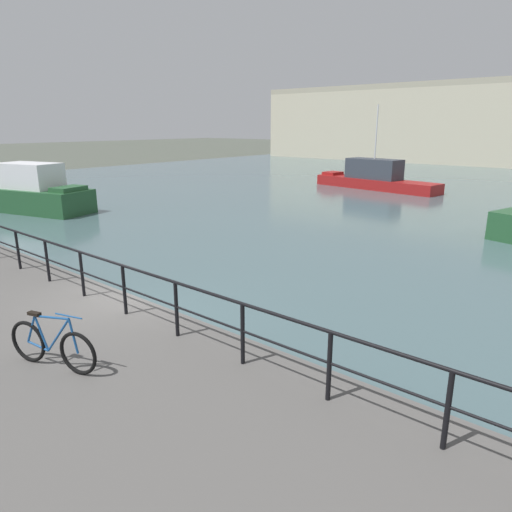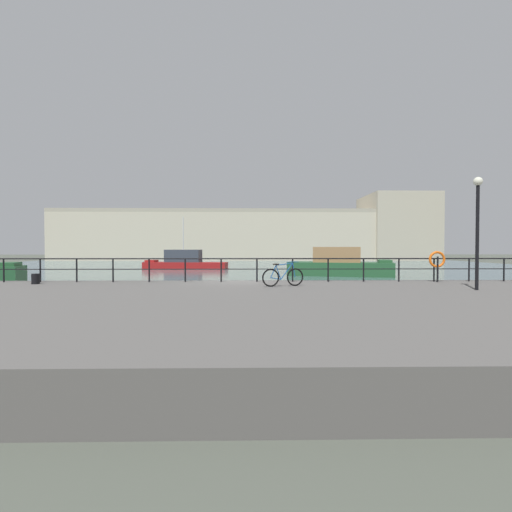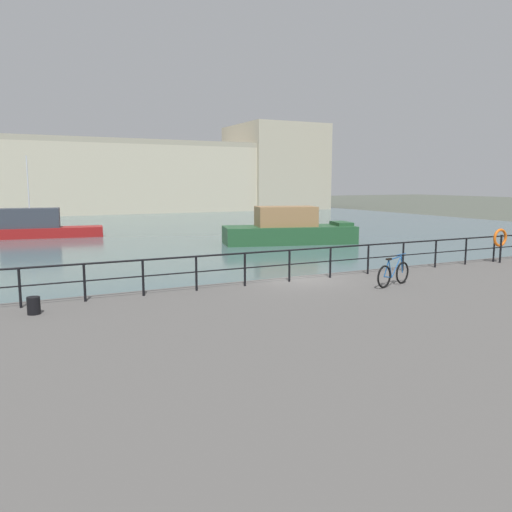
{
  "view_description": "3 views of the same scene",
  "coord_description": "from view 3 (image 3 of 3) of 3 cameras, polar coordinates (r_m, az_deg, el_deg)",
  "views": [
    {
      "loc": [
        8.77,
        -5.86,
        4.73
      ],
      "look_at": [
        1.29,
        3.08,
        1.42
      ],
      "focal_mm": 32.47,
      "sensor_mm": 36.0,
      "label": 1
    },
    {
      "loc": [
        0.61,
        -17.82,
        2.49
      ],
      "look_at": [
        1.0,
        2.87,
        2.04
      ],
      "focal_mm": 26.5,
      "sensor_mm": 36.0,
      "label": 2
    },
    {
      "loc": [
        -9.03,
        -15.27,
        4.21
      ],
      "look_at": [
        0.07,
        3.21,
        1.25
      ],
      "focal_mm": 36.11,
      "sensor_mm": 36.0,
      "label": 3
    }
  ],
  "objects": [
    {
      "name": "ground_plane",
      "position": [
        18.23,
        4.27,
        -5.19
      ],
      "size": [
        240.0,
        240.0,
        0.0
      ],
      "primitive_type": "plane",
      "color": "#4C5147"
    },
    {
      "name": "water_basin",
      "position": [
        46.55,
        -14.94,
        2.73
      ],
      "size": [
        80.0,
        60.0,
        0.01
      ],
      "primitive_type": "cube",
      "color": "#476066",
      "rests_on": "ground_plane"
    },
    {
      "name": "quay_promenade",
      "position": [
        13.13,
        19.0,
        -8.81
      ],
      "size": [
        56.0,
        13.0,
        0.95
      ],
      "primitive_type": "cube",
      "color": "#565451",
      "rests_on": "ground_plane"
    },
    {
      "name": "harbor_building",
      "position": [
        75.62,
        -14.54,
        8.53
      ],
      "size": [
        74.11,
        13.89,
        13.1
      ],
      "color": "#C1B79E",
      "rests_on": "ground_plane"
    },
    {
      "name": "moored_blue_motorboat",
      "position": [
        35.59,
        3.67,
        2.93
      ],
      "size": [
        9.47,
        5.18,
        2.55
      ],
      "rotation": [
        0.0,
        0.0,
        -0.26
      ],
      "color": "#23512D",
      "rests_on": "water_basin"
    },
    {
      "name": "moored_harbor_tender",
      "position": [
        42.62,
        -23.59,
        2.99
      ],
      "size": [
        10.14,
        3.38,
        6.16
      ],
      "rotation": [
        0.0,
        0.0,
        3.0
      ],
      "color": "maroon",
      "rests_on": "water_basin"
    },
    {
      "name": "quay_railing",
      "position": [
        17.37,
        6.05,
        -0.22
      ],
      "size": [
        27.62,
        0.07,
        1.08
      ],
      "color": "black",
      "rests_on": "quay_promenade"
    },
    {
      "name": "parked_bicycle",
      "position": [
        16.87,
        14.98,
        -1.91
      ],
      "size": [
        1.71,
        0.57,
        0.98
      ],
      "rotation": [
        0.0,
        0.0,
        0.3
      ],
      "color": "black",
      "rests_on": "quay_promenade"
    },
    {
      "name": "mooring_bollard",
      "position": [
        14.0,
        -23.41,
        -5.06
      ],
      "size": [
        0.32,
        0.32,
        0.44
      ],
      "primitive_type": "cylinder",
      "color": "black",
      "rests_on": "quay_promenade"
    },
    {
      "name": "life_ring_stand",
      "position": [
        23.18,
        25.43,
        1.72
      ],
      "size": [
        0.75,
        0.16,
        1.4
      ],
      "color": "black",
      "rests_on": "quay_promenade"
    }
  ]
}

